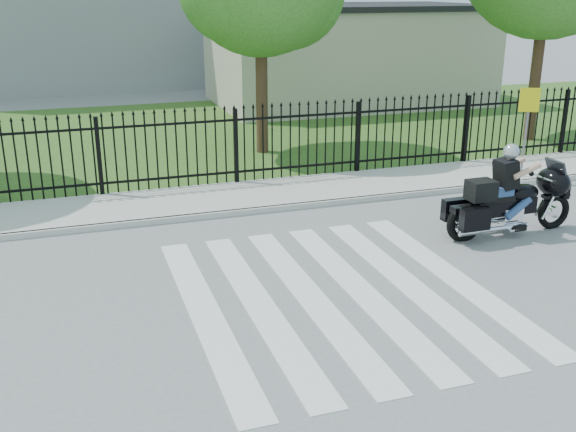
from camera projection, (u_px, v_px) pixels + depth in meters
name	position (u px, v px, depth m)	size (l,w,h in m)	color
ground	(336.00, 294.00, 10.14)	(120.00, 120.00, 0.00)	slate
crosswalk	(336.00, 293.00, 10.14)	(5.00, 5.50, 0.01)	silver
sidewalk	(248.00, 196.00, 14.60)	(40.00, 2.00, 0.12)	#ADAAA3
curb	(261.00, 210.00, 13.71)	(40.00, 0.12, 0.12)	#ADAAA3
grass_strip	(189.00, 134.00, 20.90)	(40.00, 12.00, 0.02)	#2B521C
iron_fence	(236.00, 148.00, 15.23)	(26.00, 0.04, 1.80)	black
building_low	(347.00, 57.00, 26.01)	(10.00, 6.00, 3.50)	#B6AD98
building_low_roof	(349.00, 7.00, 25.41)	(10.20, 6.20, 0.20)	black
motorcycle_rider	(509.00, 197.00, 12.31)	(2.67, 0.79, 1.77)	black
traffic_sign	(528.00, 114.00, 15.40)	(0.43, 0.21, 2.08)	slate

